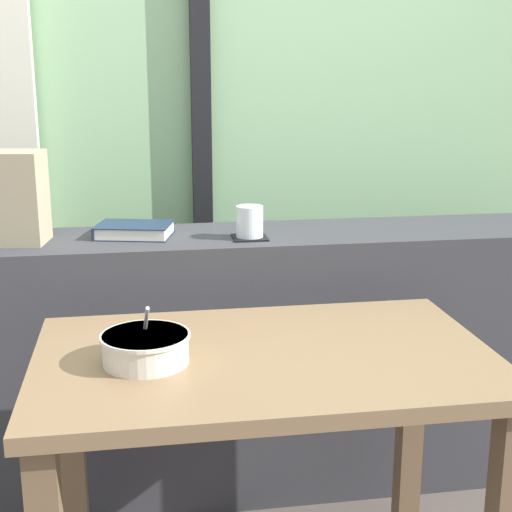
{
  "coord_description": "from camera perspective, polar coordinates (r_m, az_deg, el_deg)",
  "views": [
    {
      "loc": [
        -0.19,
        -1.59,
        1.31
      ],
      "look_at": [
        0.12,
        0.33,
        0.81
      ],
      "focal_mm": 51.75,
      "sensor_mm": 36.0,
      "label": 1
    }
  ],
  "objects": [
    {
      "name": "outdoor_backdrop",
      "position": [
        2.79,
        -5.49,
        16.09
      ],
      "size": [
        4.8,
        0.08,
        2.8
      ],
      "primitive_type": "cube",
      "color": "#8EBC89",
      "rests_on": "ground"
    },
    {
      "name": "coaster_square",
      "position": [
        2.16,
        -0.5,
        1.44
      ],
      "size": [
        0.1,
        0.1,
        0.0
      ],
      "primitive_type": "cube",
      "color": "black",
      "rests_on": "dark_console_ledge"
    },
    {
      "name": "breakfast_table",
      "position": [
        1.68,
        0.67,
        -11.38
      ],
      "size": [
        1.01,
        0.63,
        0.7
      ],
      "color": "brown",
      "rests_on": "ground"
    },
    {
      "name": "dark_console_ledge",
      "position": [
        2.33,
        -3.82,
        -8.34
      ],
      "size": [
        2.8,
        0.36,
        0.83
      ],
      "primitive_type": "cube",
      "color": "#38383D",
      "rests_on": "ground"
    },
    {
      "name": "window_divider_post",
      "position": [
        2.72,
        -4.32,
        14.06
      ],
      "size": [
        0.07,
        0.05,
        2.6
      ],
      "primitive_type": "cube",
      "color": "black",
      "rests_on": "ground"
    },
    {
      "name": "juice_glass",
      "position": [
        2.15,
        -0.5,
        2.62
      ],
      "size": [
        0.08,
        0.08,
        0.09
      ],
      "color": "white",
      "rests_on": "coaster_square"
    },
    {
      "name": "closed_book",
      "position": [
        2.21,
        -9.42,
        1.99
      ],
      "size": [
        0.25,
        0.2,
        0.04
      ],
      "color": "#1E2D47",
      "rests_on": "dark_console_ledge"
    },
    {
      "name": "soup_bowl",
      "position": [
        1.59,
        -8.53,
        -7.09
      ],
      "size": [
        0.19,
        0.19,
        0.14
      ],
      "color": "silver",
      "rests_on": "breakfast_table"
    }
  ]
}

